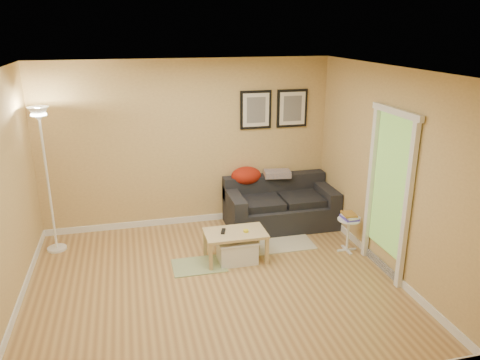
{
  "coord_description": "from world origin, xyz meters",
  "views": [
    {
      "loc": [
        -0.89,
        -4.99,
        3.05
      ],
      "look_at": [
        0.55,
        0.85,
        1.05
      ],
      "focal_mm": 34.82,
      "sensor_mm": 36.0,
      "label": 1
    }
  ],
  "objects_px": {
    "coffee_table": "(235,246)",
    "side_table": "(348,235)",
    "sofa": "(281,203)",
    "storage_bin": "(237,250)",
    "floor_lamp": "(48,185)",
    "book_stack": "(350,216)"
  },
  "relations": [
    {
      "from": "sofa",
      "to": "storage_bin",
      "type": "relative_size",
      "value": 3.23
    },
    {
      "from": "coffee_table",
      "to": "sofa",
      "type": "bearing_deg",
      "value": 37.36
    },
    {
      "from": "floor_lamp",
      "to": "side_table",
      "type": "bearing_deg",
      "value": -14.3
    },
    {
      "from": "book_stack",
      "to": "coffee_table",
      "type": "bearing_deg",
      "value": 166.43
    },
    {
      "from": "storage_bin",
      "to": "side_table",
      "type": "bearing_deg",
      "value": -2.56
    },
    {
      "from": "book_stack",
      "to": "side_table",
      "type": "bearing_deg",
      "value": -143.08
    },
    {
      "from": "storage_bin",
      "to": "floor_lamp",
      "type": "bearing_deg",
      "value": 158.56
    },
    {
      "from": "floor_lamp",
      "to": "sofa",
      "type": "bearing_deg",
      "value": 0.91
    },
    {
      "from": "coffee_table",
      "to": "book_stack",
      "type": "xyz_separation_m",
      "value": [
        1.62,
        -0.11,
        0.32
      ]
    },
    {
      "from": "side_table",
      "to": "sofa",
      "type": "bearing_deg",
      "value": 120.68
    },
    {
      "from": "coffee_table",
      "to": "side_table",
      "type": "xyz_separation_m",
      "value": [
        1.6,
        -0.12,
        0.04
      ]
    },
    {
      "from": "coffee_table",
      "to": "storage_bin",
      "type": "relative_size",
      "value": 1.57
    },
    {
      "from": "storage_bin",
      "to": "side_table",
      "type": "relative_size",
      "value": 1.08
    },
    {
      "from": "side_table",
      "to": "book_stack",
      "type": "distance_m",
      "value": 0.29
    },
    {
      "from": "sofa",
      "to": "side_table",
      "type": "relative_size",
      "value": 3.48
    },
    {
      "from": "storage_bin",
      "to": "book_stack",
      "type": "bearing_deg",
      "value": -2.09
    },
    {
      "from": "coffee_table",
      "to": "storage_bin",
      "type": "height_order",
      "value": "coffee_table"
    },
    {
      "from": "coffee_table",
      "to": "floor_lamp",
      "type": "height_order",
      "value": "floor_lamp"
    },
    {
      "from": "book_stack",
      "to": "storage_bin",
      "type": "bearing_deg",
      "value": 168.18
    },
    {
      "from": "side_table",
      "to": "floor_lamp",
      "type": "relative_size",
      "value": 0.24
    },
    {
      "from": "coffee_table",
      "to": "side_table",
      "type": "height_order",
      "value": "side_table"
    },
    {
      "from": "side_table",
      "to": "book_stack",
      "type": "bearing_deg",
      "value": 46.65
    }
  ]
}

